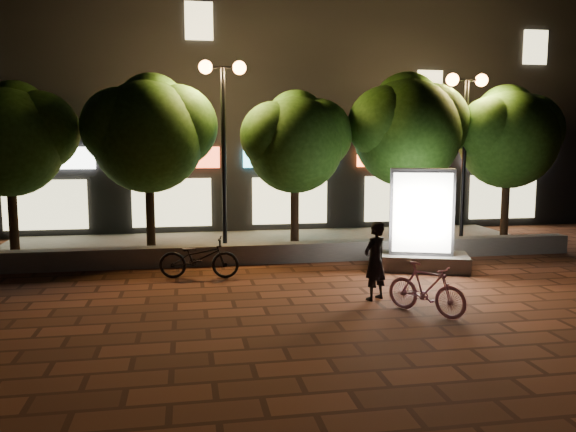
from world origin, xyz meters
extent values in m
plane|color=brown|center=(0.00, 0.00, 0.00)|extent=(80.00, 80.00, 0.00)
cube|color=gray|center=(0.00, 4.00, 0.25)|extent=(16.00, 0.45, 0.50)
cube|color=gray|center=(0.00, 6.50, 0.04)|extent=(16.00, 5.00, 0.08)
cube|color=black|center=(0.00, 13.00, 5.00)|extent=(28.00, 8.00, 10.00)
cube|color=white|center=(-7.00, 8.94, 2.60)|extent=(3.20, 0.12, 0.70)
cube|color=beige|center=(-7.00, 8.94, 1.10)|extent=(2.60, 0.10, 1.60)
cube|color=#E44F28|center=(-3.00, 8.94, 2.60)|extent=(3.20, 0.12, 0.70)
cube|color=beige|center=(-3.00, 8.94, 1.10)|extent=(2.60, 0.10, 1.60)
cube|color=#52D2DD|center=(1.00, 8.94, 2.60)|extent=(3.20, 0.12, 0.70)
cube|color=beige|center=(1.00, 8.94, 1.10)|extent=(2.60, 0.10, 1.60)
cube|color=#F8571D|center=(5.00, 8.94, 2.60)|extent=(3.20, 0.12, 0.70)
cube|color=beige|center=(5.00, 8.94, 1.10)|extent=(2.60, 0.10, 1.60)
cube|color=white|center=(9.00, 8.94, 2.60)|extent=(3.20, 0.12, 0.70)
cube|color=beige|center=(9.00, 8.94, 1.10)|extent=(2.60, 0.10, 1.60)
cube|color=beige|center=(-2.00, 8.94, 7.00)|extent=(0.90, 0.10, 1.20)
cube|color=beige|center=(6.00, 8.94, 5.00)|extent=(0.90, 0.10, 1.20)
cube|color=beige|center=(10.00, 8.94, 6.50)|extent=(0.90, 0.10, 1.20)
cylinder|color=black|center=(-7.00, 5.40, 1.21)|extent=(0.24, 0.24, 2.25)
sphere|color=#2B5A1A|center=(-7.00, 5.40, 3.10)|extent=(2.80, 2.80, 2.80)
sphere|color=#2B5A1A|center=(-6.30, 5.60, 3.40)|extent=(2.10, 2.10, 2.10)
sphere|color=#2B5A1A|center=(-6.90, 5.75, 3.80)|extent=(1.82, 1.82, 1.82)
cylinder|color=black|center=(-3.50, 5.40, 1.25)|extent=(0.24, 0.24, 2.34)
sphere|color=#2B5A1A|center=(-3.50, 5.40, 3.25)|extent=(3.00, 3.00, 3.00)
sphere|color=#2B5A1A|center=(-2.75, 5.60, 3.54)|extent=(2.25, 2.25, 2.25)
sphere|color=#2B5A1A|center=(-4.17, 5.25, 3.50)|extent=(2.10, 2.10, 2.10)
sphere|color=#2B5A1A|center=(-3.40, 5.75, 4.00)|extent=(1.95, 1.95, 1.95)
cylinder|color=black|center=(0.50, 5.40, 1.18)|extent=(0.24, 0.24, 2.21)
sphere|color=#2B5A1A|center=(0.50, 5.40, 3.03)|extent=(2.70, 2.70, 2.70)
sphere|color=#2B5A1A|center=(1.17, 5.60, 3.33)|extent=(2.03, 2.03, 2.02)
sphere|color=#2B5A1A|center=(-0.11, 5.25, 3.28)|extent=(1.89, 1.89, 1.89)
sphere|color=#2B5A1A|center=(0.60, 5.75, 3.70)|extent=(1.76, 1.76, 1.76)
cylinder|color=black|center=(3.80, 5.40, 1.30)|extent=(0.24, 0.24, 2.43)
sphere|color=#2B5A1A|center=(3.80, 5.40, 3.36)|extent=(3.10, 3.10, 3.10)
sphere|color=#2B5A1A|center=(4.58, 5.60, 3.66)|extent=(2.33, 2.33, 2.33)
sphere|color=#2B5A1A|center=(3.10, 5.25, 3.61)|extent=(2.17, 2.17, 2.17)
sphere|color=#2B5A1A|center=(3.90, 5.75, 4.14)|extent=(2.01, 2.02, 2.02)
cylinder|color=black|center=(7.00, 5.40, 1.23)|extent=(0.24, 0.24, 2.29)
sphere|color=#2B5A1A|center=(7.00, 5.40, 3.17)|extent=(2.90, 2.90, 2.90)
sphere|color=#2B5A1A|center=(7.72, 5.60, 3.47)|extent=(2.18, 2.17, 2.17)
sphere|color=#2B5A1A|center=(6.35, 5.25, 3.42)|extent=(2.03, 2.03, 2.03)
sphere|color=#2B5A1A|center=(7.10, 5.75, 3.90)|extent=(1.89, 1.88, 1.88)
cylinder|color=black|center=(-1.50, 5.20, 2.58)|extent=(0.12, 0.12, 5.00)
cylinder|color=black|center=(-1.50, 5.20, 5.08)|extent=(0.90, 0.08, 0.08)
sphere|color=orange|center=(-1.95, 5.20, 5.08)|extent=(0.36, 0.36, 0.36)
sphere|color=orange|center=(-1.05, 5.20, 5.08)|extent=(0.36, 0.36, 0.36)
cylinder|color=black|center=(5.50, 5.20, 2.48)|extent=(0.12, 0.12, 4.80)
cylinder|color=black|center=(5.50, 5.20, 4.88)|extent=(0.90, 0.08, 0.08)
sphere|color=orange|center=(5.05, 5.20, 4.88)|extent=(0.36, 0.36, 0.36)
sphere|color=orange|center=(5.95, 5.20, 4.88)|extent=(0.36, 0.36, 0.36)
cube|color=gray|center=(3.11, 2.58, 0.19)|extent=(2.54, 1.83, 0.38)
cube|color=#4C4C51|center=(3.11, 2.58, 1.43)|extent=(1.61, 0.99, 2.10)
cube|color=white|center=(3.02, 2.32, 1.43)|extent=(1.32, 0.49, 1.91)
cube|color=white|center=(3.20, 2.84, 1.43)|extent=(1.32, 0.49, 1.91)
imported|color=pink|center=(1.73, -0.97, 0.47)|extent=(1.30, 1.50, 0.94)
imported|color=black|center=(1.12, 0.12, 0.78)|extent=(0.68, 0.62, 1.57)
imported|color=black|center=(-2.27, 2.57, 0.48)|extent=(1.89, 0.90, 0.96)
camera|label=1|loc=(-2.53, -10.59, 3.11)|focal=36.03mm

